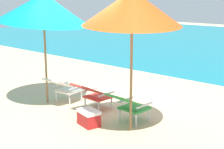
# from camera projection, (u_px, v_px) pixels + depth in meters

# --- Properties ---
(ground_plane) EXTENTS (40.00, 40.00, 0.00)m
(ground_plane) POSITION_uv_depth(u_px,v_px,m) (189.00, 78.00, 10.62)
(ground_plane) COLOR #CCB78E
(lounge_chair_left) EXTENTS (0.63, 0.93, 0.68)m
(lounge_chair_left) POSITION_uv_depth(u_px,v_px,m) (64.00, 87.00, 8.06)
(lounge_chair_left) COLOR silver
(lounge_chair_left) RESTS_ON ground_plane
(lounge_chair_center) EXTENTS (0.56, 0.88, 0.68)m
(lounge_chair_center) POSITION_uv_depth(u_px,v_px,m) (93.00, 93.00, 7.57)
(lounge_chair_center) COLOR red
(lounge_chair_center) RESTS_ON ground_plane
(lounge_chair_right) EXTENTS (0.57, 0.89, 0.68)m
(lounge_chair_right) POSITION_uv_depth(u_px,v_px,m) (129.00, 104.00, 6.80)
(lounge_chair_right) COLOR #338E3D
(lounge_chair_right) RESTS_ON ground_plane
(beach_umbrella_left) EXTENTS (2.56, 2.52, 2.69)m
(beach_umbrella_left) POSITION_uv_depth(u_px,v_px,m) (43.00, 8.00, 7.71)
(beach_umbrella_left) COLOR olive
(beach_umbrella_left) RESTS_ON ground_plane
(beach_umbrella_right) EXTENTS (2.58, 2.58, 2.68)m
(beach_umbrella_right) POSITION_uv_depth(u_px,v_px,m) (132.00, 8.00, 6.00)
(beach_umbrella_right) COLOR olive
(beach_umbrella_right) RESTS_ON ground_plane
(cooler_box) EXTENTS (0.53, 0.42, 0.32)m
(cooler_box) POSITION_uv_depth(u_px,v_px,m) (89.00, 118.00, 6.74)
(cooler_box) COLOR red
(cooler_box) RESTS_ON ground_plane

